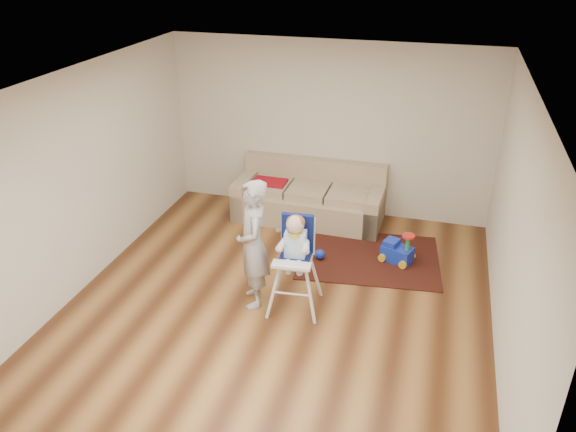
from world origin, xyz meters
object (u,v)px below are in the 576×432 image
(sofa, at_px, (309,193))
(high_chair, at_px, (295,264))
(adult, at_px, (253,244))
(side_table, at_px, (271,195))
(ride_on_toy, at_px, (398,246))
(toy_ball, at_px, (320,254))

(sofa, xyz_separation_m, high_chair, (0.40, -2.31, 0.15))
(adult, bearing_deg, side_table, 169.17)
(side_table, bearing_deg, ride_on_toy, -27.92)
(toy_ball, bearing_deg, adult, -115.21)
(side_table, relative_size, high_chair, 0.37)
(toy_ball, height_order, high_chair, high_chair)
(adult, bearing_deg, ride_on_toy, 108.08)
(ride_on_toy, distance_m, high_chair, 1.79)
(side_table, xyz_separation_m, high_chair, (1.09, -2.54, 0.37))
(side_table, height_order, toy_ball, side_table)
(ride_on_toy, xyz_separation_m, toy_ball, (-1.03, -0.25, -0.15))
(high_chair, bearing_deg, adult, 177.95)
(ride_on_toy, relative_size, toy_ball, 3.19)
(sofa, distance_m, toy_ball, 1.30)
(toy_ball, bearing_deg, ride_on_toy, 13.39)
(side_table, bearing_deg, high_chair, -66.74)
(sofa, xyz_separation_m, ride_on_toy, (1.48, -0.92, -0.20))
(sofa, relative_size, toy_ball, 16.46)
(high_chair, bearing_deg, sofa, 94.67)
(high_chair, distance_m, adult, 0.54)
(sofa, height_order, adult, adult)
(sofa, distance_m, ride_on_toy, 1.76)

